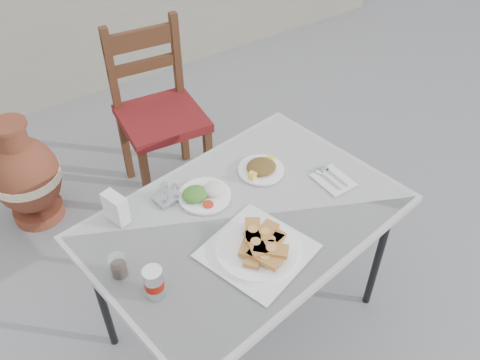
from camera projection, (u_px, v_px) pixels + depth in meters
ground at (263, 315)px, 2.49m from camera, size 80.00×80.00×0.00m
cafe_table at (246, 224)px, 2.01m from camera, size 1.32×0.99×0.74m
pide_plate at (258, 245)px, 1.82m from camera, size 0.43×0.43×0.07m
salad_rice_plate at (204, 193)px, 2.04m from camera, size 0.22×0.22×0.05m
salad_chopped_plate at (261, 168)px, 2.16m from camera, size 0.20×0.20×0.04m
soda_can at (154, 283)px, 1.66m from camera, size 0.07×0.07×0.12m
cola_glass at (119, 267)px, 1.74m from camera, size 0.06×0.06×0.09m
napkin_holder at (116, 208)px, 1.92m from camera, size 0.08×0.11×0.12m
condiment_caddy at (168, 194)px, 2.03m from camera, size 0.12×0.10×0.08m
cutlery_napkin at (331, 178)px, 2.13m from camera, size 0.13×0.18×0.01m
chair at (159, 112)px, 2.88m from camera, size 0.50×0.50×1.01m
terracotta_urn at (26, 176)px, 2.79m from camera, size 0.38×0.38×0.66m
back_wall at (59, 17)px, 3.63m from camera, size 6.00×0.25×1.20m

